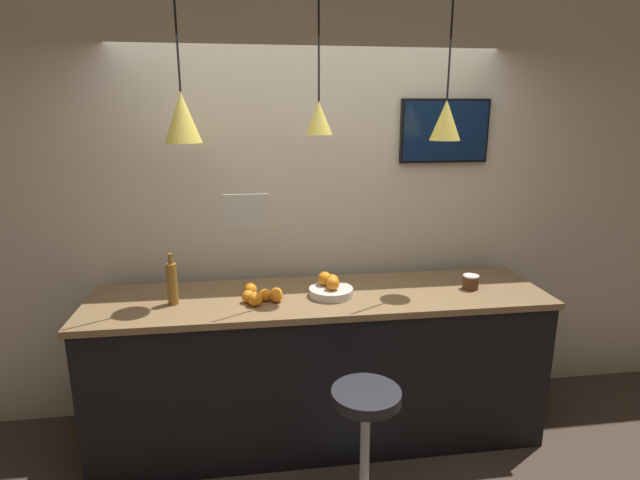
% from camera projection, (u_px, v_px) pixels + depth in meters
% --- Properties ---
extents(back_wall, '(8.00, 0.06, 2.90)m').
position_uv_depth(back_wall, '(311.00, 208.00, 3.44)').
color(back_wall, beige).
rests_on(back_wall, ground_plane).
extents(service_counter, '(2.84, 0.71, 0.99)m').
position_uv_depth(service_counter, '(320.00, 366.00, 3.23)').
color(service_counter, black).
rests_on(service_counter, ground_plane).
extents(bar_stool, '(0.40, 0.40, 0.73)m').
position_uv_depth(bar_stool, '(365.00, 432.00, 2.57)').
color(bar_stool, '#B7B7BC').
rests_on(bar_stool, ground_plane).
extents(fruit_bowl, '(0.27, 0.27, 0.14)m').
position_uv_depth(fruit_bowl, '(331.00, 288.00, 3.07)').
color(fruit_bowl, beige).
rests_on(fruit_bowl, service_counter).
extents(orange_pile, '(0.24, 0.28, 0.09)m').
position_uv_depth(orange_pile, '(260.00, 294.00, 3.00)').
color(orange_pile, orange).
rests_on(orange_pile, service_counter).
extents(juice_bottle, '(0.06, 0.06, 0.31)m').
position_uv_depth(juice_bottle, '(172.00, 283.00, 2.92)').
color(juice_bottle, olive).
rests_on(juice_bottle, service_counter).
extents(spread_jar, '(0.10, 0.10, 0.09)m').
position_uv_depth(spread_jar, '(471.00, 282.00, 3.19)').
color(spread_jar, '#562D19').
rests_on(spread_jar, service_counter).
extents(pendant_lamp_left, '(0.21, 0.21, 0.88)m').
position_uv_depth(pendant_lamp_left, '(182.00, 117.00, 2.78)').
color(pendant_lamp_left, black).
extents(pendant_lamp_middle, '(0.16, 0.16, 0.84)m').
position_uv_depth(pendant_lamp_middle, '(319.00, 117.00, 2.88)').
color(pendant_lamp_middle, black).
extents(pendant_lamp_right, '(0.18, 0.18, 0.88)m').
position_uv_depth(pendant_lamp_right, '(446.00, 120.00, 2.99)').
color(pendant_lamp_right, black).
extents(mounted_tv, '(0.62, 0.04, 0.42)m').
position_uv_depth(mounted_tv, '(445.00, 131.00, 3.38)').
color(mounted_tv, black).
extents(hanging_menu_board, '(0.24, 0.01, 0.17)m').
position_uv_depth(hanging_menu_board, '(246.00, 210.00, 2.63)').
color(hanging_menu_board, white).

